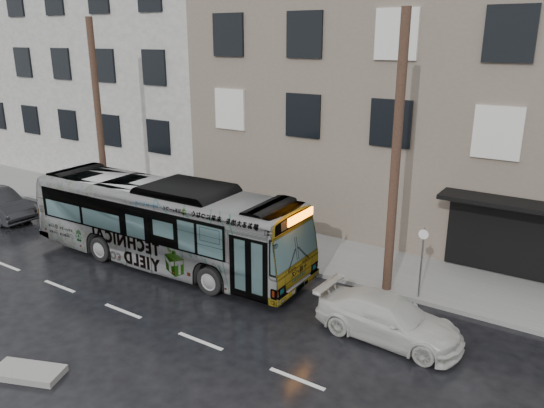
# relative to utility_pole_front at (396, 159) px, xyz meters

# --- Properties ---
(ground) EXTENTS (120.00, 120.00, 0.00)m
(ground) POSITION_rel_utility_pole_front_xyz_m (-6.50, -3.30, -4.65)
(ground) COLOR black
(ground) RESTS_ON ground
(sidewalk) EXTENTS (90.00, 3.60, 0.15)m
(sidewalk) POSITION_rel_utility_pole_front_xyz_m (-6.50, 1.60, -4.58)
(sidewalk) COLOR gray
(sidewalk) RESTS_ON ground
(building_taupe) EXTENTS (20.00, 12.00, 11.00)m
(building_taupe) POSITION_rel_utility_pole_front_xyz_m (-1.50, 9.40, 0.85)
(building_taupe) COLOR #7A6E5E
(building_taupe) RESTS_ON ground
(building_grey) EXTENTS (26.00, 15.00, 16.00)m
(building_grey) POSITION_rel_utility_pole_front_xyz_m (-24.50, 10.90, 3.35)
(building_grey) COLOR beige
(building_grey) RESTS_ON ground
(utility_pole_front) EXTENTS (0.30, 0.30, 9.00)m
(utility_pole_front) POSITION_rel_utility_pole_front_xyz_m (0.00, 0.00, 0.00)
(utility_pole_front) COLOR #4E3327
(utility_pole_front) RESTS_ON sidewalk
(utility_pole_rear) EXTENTS (0.30, 0.30, 9.00)m
(utility_pole_rear) POSITION_rel_utility_pole_front_xyz_m (-14.00, 0.00, 0.00)
(utility_pole_rear) COLOR #4E3327
(utility_pole_rear) RESTS_ON sidewalk
(sign_post) EXTENTS (0.06, 0.06, 2.40)m
(sign_post) POSITION_rel_utility_pole_front_xyz_m (1.10, 0.00, -3.30)
(sign_post) COLOR slate
(sign_post) RESTS_ON sidewalk
(bus) EXTENTS (11.72, 3.02, 3.25)m
(bus) POSITION_rel_utility_pole_front_xyz_m (-8.01, -2.23, -3.03)
(bus) COLOR #B2B2B2
(bus) RESTS_ON ground
(white_sedan) EXTENTS (4.32, 1.92, 1.23)m
(white_sedan) POSITION_rel_utility_pole_front_xyz_m (1.09, -2.69, -4.03)
(white_sedan) COLOR beige
(white_sedan) RESTS_ON ground
(slush_pile) EXTENTS (1.97, 1.40, 0.18)m
(slush_pile) POSITION_rel_utility_pole_front_xyz_m (-5.95, -9.44, -4.56)
(slush_pile) COLOR gray
(slush_pile) RESTS_ON ground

